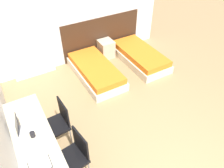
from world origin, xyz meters
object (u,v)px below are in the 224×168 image
Objects in this scene: bed_near_door at (140,56)px; laptop at (23,127)px; chair_near_laptop at (58,122)px; bed_near_window at (96,71)px; nightstand at (106,49)px; chair_near_notebook at (74,155)px.

laptop is (-3.48, -1.54, 0.63)m from bed_near_door.
bed_near_door is 2.00× the size of chair_near_laptop.
nightstand is at bearing 45.29° from bed_near_window.
bed_near_window is 1.00× the size of bed_near_door.
laptop is at bearing -176.17° from chair_near_laptop.
chair_near_laptop is at bearing -153.36° from bed_near_door.
chair_near_notebook is 2.86× the size of laptop.
bed_near_window is 2.00× the size of chair_near_notebook.
chair_near_notebook is at bearing -51.27° from laptop.
chair_near_notebook is 0.94m from laptop.
chair_near_laptop is 0.77m from chair_near_notebook.
chair_near_laptop is (-2.21, -2.19, 0.26)m from nightstand.
bed_near_door is (1.43, 0.00, 0.00)m from bed_near_window.
laptop is at bearing -140.72° from nightstand.
laptop is (-2.05, -1.54, 0.63)m from bed_near_window.
nightstand is 1.60× the size of laptop.
chair_near_notebook reaches higher than nightstand.
bed_near_window is 2.12m from chair_near_laptop.
bed_near_door is at bearing 24.12° from laptop.
chair_near_laptop reaches higher than bed_near_window.
laptop is at bearing -143.11° from bed_near_window.
laptop reaches higher than bed_near_window.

